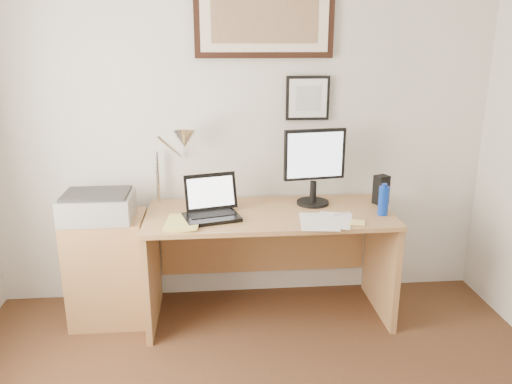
{
  "coord_description": "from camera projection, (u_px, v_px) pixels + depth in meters",
  "views": [
    {
      "loc": [
        -0.21,
        -1.44,
        1.82
      ],
      "look_at": [
        0.05,
        1.43,
        0.95
      ],
      "focal_mm": 35.0,
      "sensor_mm": 36.0,
      "label": 1
    }
  ],
  "objects": [
    {
      "name": "wall_back",
      "position": [
        242.0,
        127.0,
        3.46
      ],
      "size": [
        3.5,
        0.02,
        2.5
      ],
      "primitive_type": "cube",
      "color": "silver",
      "rests_on": "ground"
    },
    {
      "name": "side_cabinet",
      "position": [
        109.0,
        269.0,
        3.33
      ],
      "size": [
        0.5,
        0.4,
        0.73
      ],
      "primitive_type": "cube",
      "color": "#A57545",
      "rests_on": "floor"
    },
    {
      "name": "water_bottle",
      "position": [
        383.0,
        201.0,
        3.19
      ],
      "size": [
        0.07,
        0.07,
        0.19
      ],
      "primitive_type": "cylinder",
      "color": "#0D34AE",
      "rests_on": "desk"
    },
    {
      "name": "bottle_cap",
      "position": [
        385.0,
        185.0,
        3.16
      ],
      "size": [
        0.03,
        0.03,
        0.02
      ],
      "primitive_type": "cylinder",
      "color": "#0D34AE",
      "rests_on": "water_bottle"
    },
    {
      "name": "speaker",
      "position": [
        381.0,
        190.0,
        3.41
      ],
      "size": [
        0.11,
        0.11,
        0.2
      ],
      "primitive_type": "cube",
      "rotation": [
        0.0,
        0.0,
        0.39
      ],
      "color": "black",
      "rests_on": "desk"
    },
    {
      "name": "paper_sheet_a",
      "position": [
        319.0,
        222.0,
        3.09
      ],
      "size": [
        0.27,
        0.35,
        0.0
      ],
      "primitive_type": "cube",
      "rotation": [
        0.0,
        0.0,
        -0.12
      ],
      "color": "white",
      "rests_on": "desk"
    },
    {
      "name": "paper_sheet_b",
      "position": [
        334.0,
        220.0,
        3.11
      ],
      "size": [
        0.3,
        0.35,
        0.0
      ],
      "primitive_type": "cube",
      "rotation": [
        0.0,
        0.0,
        -0.32
      ],
      "color": "white",
      "rests_on": "desk"
    },
    {
      "name": "sticky_pad",
      "position": [
        358.0,
        223.0,
        3.05
      ],
      "size": [
        0.11,
        0.11,
        0.01
      ],
      "primitive_type": "cube",
      "rotation": [
        0.0,
        0.0,
        -0.32
      ],
      "color": "#F5DA74",
      "rests_on": "desk"
    },
    {
      "name": "marker_pen",
      "position": [
        341.0,
        214.0,
        3.2
      ],
      "size": [
        0.14,
        0.06,
        0.02
      ],
      "primitive_type": "cylinder",
      "rotation": [
        0.0,
        1.57,
        0.35
      ],
      "color": "white",
      "rests_on": "desk"
    },
    {
      "name": "book",
      "position": [
        166.0,
        223.0,
        3.04
      ],
      "size": [
        0.23,
        0.3,
        0.02
      ],
      "primitive_type": "imported",
      "rotation": [
        0.0,
        0.0,
        -0.08
      ],
      "color": "#E0D769",
      "rests_on": "desk"
    },
    {
      "name": "desk",
      "position": [
        267.0,
        241.0,
        3.41
      ],
      "size": [
        1.6,
        0.7,
        0.75
      ],
      "color": "#A57545",
      "rests_on": "floor"
    },
    {
      "name": "laptop",
      "position": [
        211.0,
        208.0,
        3.16
      ],
      "size": [
        0.39,
        0.37,
        0.26
      ],
      "color": "black",
      "rests_on": "desk"
    },
    {
      "name": "lcd_monitor",
      "position": [
        314.0,
        163.0,
        3.34
      ],
      "size": [
        0.42,
        0.22,
        0.52
      ],
      "color": "black",
      "rests_on": "desk"
    },
    {
      "name": "printer",
      "position": [
        97.0,
        206.0,
        3.17
      ],
      "size": [
        0.44,
        0.34,
        0.18
      ],
      "color": "#9E9EA0",
      "rests_on": "side_cabinet"
    },
    {
      "name": "desk_lamp",
      "position": [
        182.0,
        143.0,
        3.26
      ],
      "size": [
        0.29,
        0.27,
        0.53
      ],
      "color": "silver",
      "rests_on": "desk"
    },
    {
      "name": "picture_large",
      "position": [
        265.0,
        21.0,
        3.24
      ],
      "size": [
        0.92,
        0.04,
        0.47
      ],
      "color": "black",
      "rests_on": "wall_back"
    },
    {
      "name": "picture_small",
      "position": [
        308.0,
        98.0,
        3.41
      ],
      "size": [
        0.3,
        0.03,
        0.3
      ],
      "color": "black",
      "rests_on": "wall_back"
    }
  ]
}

